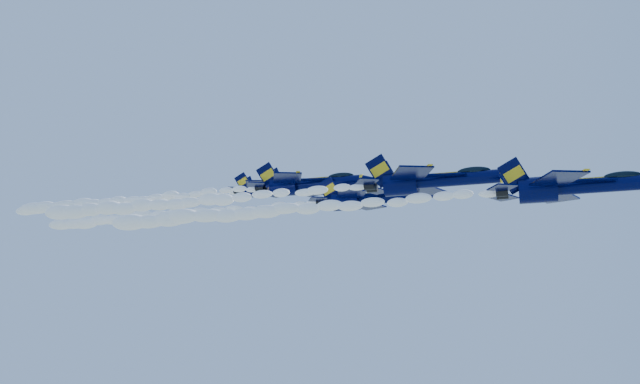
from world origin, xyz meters
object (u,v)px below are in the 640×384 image
(jet_lead, at_px, (574,186))
(jet_fourth, at_px, (309,184))
(jet_second, at_px, (432,180))
(jet_fifth, at_px, (273,188))
(jet_third, at_px, (371,198))

(jet_lead, height_order, jet_fourth, jet_fourth)
(jet_second, xyz_separation_m, jet_fifth, (-30.16, 24.30, 6.95))
(jet_second, height_order, jet_third, jet_third)
(jet_lead, distance_m, jet_third, 30.24)
(jet_third, bearing_deg, jet_fifth, 146.63)
(jet_fifth, bearing_deg, jet_second, -38.86)
(jet_fourth, xyz_separation_m, jet_fifth, (-8.77, 6.67, 1.49))
(jet_second, distance_m, jet_third, 14.93)
(jet_second, relative_size, jet_third, 1.05)
(jet_fourth, bearing_deg, jet_lead, -32.47)
(jet_second, height_order, jet_fifth, jet_fifth)
(jet_lead, bearing_deg, jet_fifth, 146.56)
(jet_fifth, bearing_deg, jet_fourth, -37.24)
(jet_lead, relative_size, jet_fourth, 0.88)
(jet_third, relative_size, jet_fourth, 0.89)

